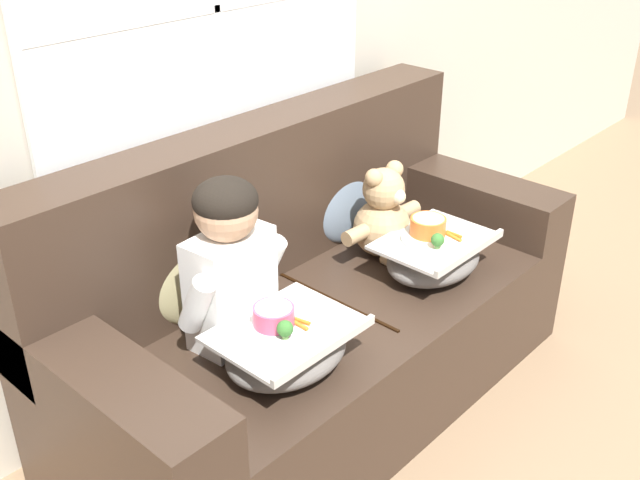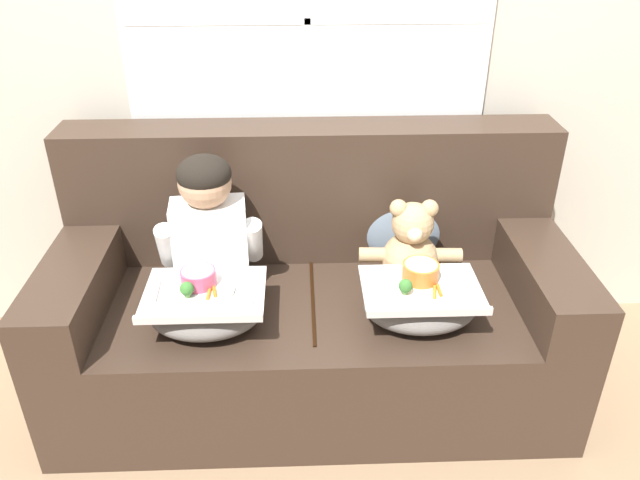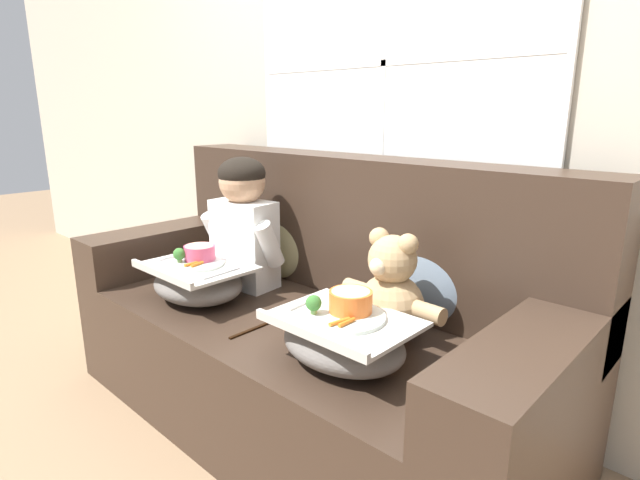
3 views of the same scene
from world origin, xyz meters
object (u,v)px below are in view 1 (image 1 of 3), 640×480
at_px(child_figure, 229,255).
at_px(teddy_bear, 384,217).
at_px(throw_pillow_behind_teddy, 342,197).
at_px(lap_tray_teddy, 434,254).
at_px(couch, 310,311).
at_px(throw_pillow_behind_child, 190,268).
at_px(lap_tray_child, 286,346).

bearing_deg(child_figure, teddy_bear, -0.31).
xyz_separation_m(throw_pillow_behind_teddy, lap_tray_teddy, (-0.00, -0.44, -0.09)).
relative_size(couch, throw_pillow_behind_child, 5.07).
xyz_separation_m(lap_tray_child, lap_tray_teddy, (0.76, 0.00, 0.00)).
relative_size(teddy_bear, lap_tray_child, 0.94).
bearing_deg(throw_pillow_behind_teddy, throw_pillow_behind_child, 180.00).
xyz_separation_m(couch, throw_pillow_behind_child, (-0.38, 0.18, 0.27)).
xyz_separation_m(teddy_bear, lap_tray_teddy, (-0.00, -0.23, -0.07)).
relative_size(throw_pillow_behind_child, lap_tray_teddy, 0.93).
height_order(throw_pillow_behind_teddy, lap_tray_child, throw_pillow_behind_teddy).
distance_m(throw_pillow_behind_child, throw_pillow_behind_teddy, 0.76).
relative_size(couch, child_figure, 3.55).
relative_size(couch, lap_tray_child, 4.67).
height_order(lap_tray_child, lap_tray_teddy, lap_tray_teddy).
height_order(couch, throw_pillow_behind_teddy, couch).
xyz_separation_m(couch, lap_tray_child, (-0.38, -0.26, 0.18)).
bearing_deg(throw_pillow_behind_child, child_figure, -89.97).
relative_size(throw_pillow_behind_child, child_figure, 0.70).
bearing_deg(couch, lap_tray_teddy, -34.72).
distance_m(child_figure, lap_tray_child, 0.32).
relative_size(couch, lap_tray_teddy, 4.69).
bearing_deg(lap_tray_teddy, couch, 145.28).
relative_size(teddy_bear, lap_tray_teddy, 0.95).
xyz_separation_m(child_figure, lap_tray_teddy, (0.76, -0.24, -0.22)).
height_order(teddy_bear, lap_tray_child, teddy_bear).
bearing_deg(teddy_bear, throw_pillow_behind_child, 164.80).
xyz_separation_m(child_figure, teddy_bear, (0.76, -0.00, -0.15)).
bearing_deg(lap_tray_teddy, child_figure, 162.51).
xyz_separation_m(couch, child_figure, (-0.38, -0.02, 0.40)).
bearing_deg(child_figure, throw_pillow_behind_child, 90.03).
distance_m(couch, lap_tray_teddy, 0.49).
height_order(child_figure, teddy_bear, child_figure).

